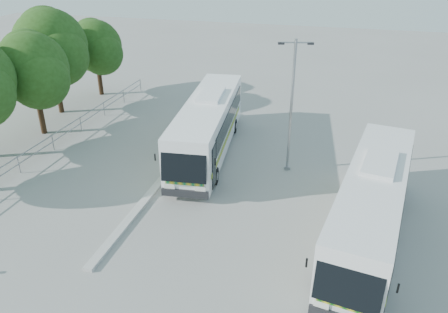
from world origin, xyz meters
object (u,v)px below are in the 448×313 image
(tree_far_c, at_px, (33,69))
(coach_main, at_px, (208,125))
(tree_far_e, at_px, (96,46))
(lamppost, at_px, (292,102))
(coach_adjacent, at_px, (372,204))
(tree_far_d, at_px, (51,46))

(tree_far_c, relative_size, coach_main, 0.56)
(tree_far_e, distance_m, coach_main, 14.35)
(tree_far_c, bearing_deg, lamppost, -2.81)
(coach_main, distance_m, lamppost, 5.32)
(tree_far_c, distance_m, coach_adjacent, 21.07)
(lamppost, bearing_deg, tree_far_c, 163.28)
(tree_far_d, distance_m, coach_adjacent, 23.55)
(tree_far_c, xyz_separation_m, coach_adjacent, (20.02, -6.05, -2.59))
(tree_far_c, relative_size, lamppost, 0.92)
(tree_far_c, height_order, coach_adjacent, tree_far_c)
(tree_far_c, relative_size, coach_adjacent, 0.58)
(coach_adjacent, height_order, lamppost, lamppost)
(coach_main, xyz_separation_m, lamppost, (4.78, -0.85, 2.15))
(coach_adjacent, xyz_separation_m, lamppost, (-4.11, 5.27, 2.23))
(coach_adjacent, distance_m, lamppost, 7.04)
(tree_far_d, xyz_separation_m, lamppost, (17.10, -4.48, -0.92))
(tree_far_c, distance_m, tree_far_e, 8.22)
(tree_far_d, relative_size, coach_adjacent, 0.66)
(tree_far_c, xyz_separation_m, tree_far_e, (-0.51, 8.20, -0.37))
(tree_far_c, relative_size, tree_far_d, 0.88)
(coach_main, xyz_separation_m, coach_adjacent, (8.89, -6.12, -0.07))
(tree_far_c, xyz_separation_m, tree_far_d, (-1.19, 3.70, 0.56))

